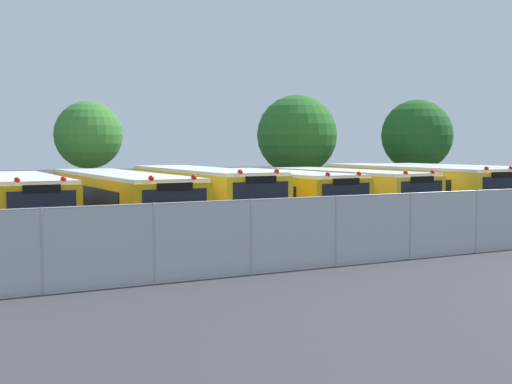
% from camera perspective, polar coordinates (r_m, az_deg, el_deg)
% --- Properties ---
extents(ground_plane, '(160.00, 160.00, 0.00)m').
position_cam_1_polar(ground_plane, '(29.60, 1.84, -3.03)').
color(ground_plane, '#38383D').
extents(school_bus_0, '(2.72, 9.38, 2.61)m').
position_cam_1_polar(school_bus_0, '(25.93, -18.66, -1.15)').
color(school_bus_0, '#EAA80C').
rests_on(school_bus_0, ground_plane).
extents(school_bus_1, '(2.59, 11.66, 2.64)m').
position_cam_1_polar(school_bus_1, '(26.47, -11.07, -0.88)').
color(school_bus_1, '#EAA80C').
rests_on(school_bus_1, ground_plane).
extents(school_bus_2, '(2.79, 10.85, 2.74)m').
position_cam_1_polar(school_bus_2, '(28.05, -4.48, -0.45)').
color(school_bus_2, yellow).
rests_on(school_bus_2, ground_plane).
extents(school_bus_3, '(2.76, 9.89, 2.58)m').
position_cam_1_polar(school_bus_3, '(29.42, 1.82, -0.41)').
color(school_bus_3, '#EAA80C').
rests_on(school_bus_3, ground_plane).
extents(school_bus_4, '(2.82, 9.84, 2.57)m').
position_cam_1_polar(school_bus_4, '(31.40, 7.46, -0.18)').
color(school_bus_4, yellow).
rests_on(school_bus_4, ground_plane).
extents(school_bus_5, '(2.57, 11.09, 2.71)m').
position_cam_1_polar(school_bus_5, '(33.34, 12.59, 0.11)').
color(school_bus_5, yellow).
rests_on(school_bus_5, ground_plane).
extents(school_bus_6, '(2.86, 11.32, 2.68)m').
position_cam_1_polar(school_bus_6, '(35.60, 16.71, 0.25)').
color(school_bus_6, yellow).
rests_on(school_bus_6, ground_plane).
extents(tree_1, '(3.35, 3.35, 5.73)m').
position_cam_1_polar(tree_1, '(35.37, -13.38, 4.47)').
color(tree_1, '#4C3823').
rests_on(tree_1, ground_plane).
extents(tree_2, '(4.80, 4.80, 6.56)m').
position_cam_1_polar(tree_2, '(41.87, 3.21, 4.68)').
color(tree_2, '#4C3823').
rests_on(tree_2, ground_plane).
extents(tree_3, '(4.65, 4.51, 6.44)m').
position_cam_1_polar(tree_3, '(45.66, 13.15, 4.55)').
color(tree_3, '#4C3823').
rests_on(tree_3, ground_plane).
extents(chainlink_fence, '(27.78, 0.07, 2.08)m').
position_cam_1_polar(chainlink_fence, '(22.07, 12.49, -2.64)').
color(chainlink_fence, '#9EA0A3').
rests_on(chainlink_fence, ground_plane).
extents(traffic_cone, '(0.45, 0.45, 0.59)m').
position_cam_1_polar(traffic_cone, '(23.49, 12.83, -4.18)').
color(traffic_cone, '#EA5914').
rests_on(traffic_cone, ground_plane).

